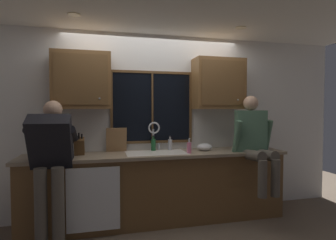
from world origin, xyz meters
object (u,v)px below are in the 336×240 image
Objects in this scene: person_standing at (51,157)px; bottle_green_glass at (153,144)px; cutting_board at (116,140)px; person_sitting_on_counter at (254,139)px; bottle_tall_clear at (170,144)px; soap_dispenser at (189,147)px; knife_block at (79,147)px; mixing_bowl at (205,147)px.

person_standing is 1.35m from bottle_green_glass.
cutting_board reaches higher than bottle_green_glass.
person_sitting_on_counter is 6.24× the size of bottle_tall_clear.
bottle_green_glass is at bearing 23.04° from person_standing.
person_standing is 1.27× the size of person_sitting_on_counter.
bottle_tall_clear is at bearing 120.22° from soap_dispenser.
bottle_green_glass is (0.97, 0.15, -0.02)m from knife_block.
person_sitting_on_counter is 6.31× the size of soap_dispenser.
mixing_bowl is 1.06× the size of bottle_tall_clear.
bottle_tall_clear is (-0.46, 0.14, 0.03)m from mixing_bowl.
person_sitting_on_counter is 0.89m from soap_dispenser.
knife_block is at bearing 172.06° from person_sitting_on_counter.
cutting_board is (-1.79, 0.49, -0.02)m from person_sitting_on_counter.
person_sitting_on_counter is 1.15m from bottle_tall_clear.
cutting_board reaches higher than knife_block.
knife_block is 1.40m from soap_dispenser.
person_standing is 4.97× the size of knife_block.
person_standing reaches higher than cutting_board.
bottle_tall_clear is (0.24, -0.02, -0.00)m from bottle_green_glass.
cutting_board is at bearing 171.57° from mixing_bowl.
person_standing reaches higher than bottle_tall_clear.
bottle_tall_clear reaches higher than mixing_bowl.
soap_dispenser is (1.66, 0.20, 0.02)m from person_standing.
knife_block reaches higher than mixing_bowl.
person_sitting_on_counter is 3.81× the size of cutting_board.
soap_dispenser is at bearing -7.34° from knife_block.
person_sitting_on_counter is at bearing -19.76° from bottle_green_glass.
mixing_bowl is at bearing 152.39° from person_sitting_on_counter.
person_sitting_on_counter reaches higher than cutting_board.
mixing_bowl is 1.01× the size of bottle_green_glass.
knife_block is at bearing 179.75° from mixing_bowl.
person_sitting_on_counter is at bearing -7.94° from knife_block.
soap_dispenser is at bearing 6.97° from person_standing.
mixing_bowl is 1.07× the size of soap_dispenser.
person_standing is at bearing -143.16° from cutting_board.
bottle_green_glass is (1.24, 0.53, 0.03)m from person_standing.
bottle_green_glass is (-0.70, 0.15, 0.04)m from mixing_bowl.
knife_block reaches higher than bottle_tall_clear.
cutting_board is 0.51m from bottle_green_glass.
bottle_tall_clear is (1.48, 0.51, 0.03)m from person_standing.
bottle_tall_clear is at bearing 19.07° from person_standing.
knife_block is 1.59× the size of bottle_tall_clear.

